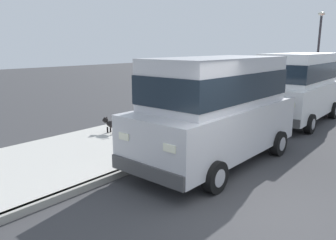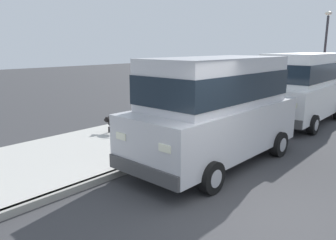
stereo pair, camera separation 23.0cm
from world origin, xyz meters
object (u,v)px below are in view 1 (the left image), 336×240
object	(u,v)px
dog_black	(110,124)
fire_hydrant	(228,114)
car_white_van	(298,84)
street_lamp	(319,44)
car_silver_van	(217,106)

from	to	relation	value
dog_black	fire_hydrant	size ratio (longest dim) A/B	1.04
car_white_van	fire_hydrant	distance (m)	3.03
fire_hydrant	street_lamp	size ratio (longest dim) A/B	0.16
dog_black	street_lamp	distance (m)	13.22
car_white_van	fire_hydrant	xyz separation A→B (m)	(-1.47, -2.48, -0.92)
dog_black	car_silver_van	bearing A→B (deg)	2.53
car_silver_van	street_lamp	size ratio (longest dim) A/B	1.12
car_silver_van	car_white_van	world-z (taller)	same
car_silver_van	fire_hydrant	xyz separation A→B (m)	(-1.54, 3.26, -0.92)
car_silver_van	car_white_van	size ratio (longest dim) A/B	1.00
fire_hydrant	car_white_van	bearing A→B (deg)	59.31
car_silver_van	car_white_van	bearing A→B (deg)	90.65
car_silver_van	street_lamp	xyz separation A→B (m)	(-1.44, 12.63, 1.51)
car_silver_van	dog_black	size ratio (longest dim) A/B	6.54
dog_black	fire_hydrant	distance (m)	4.05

